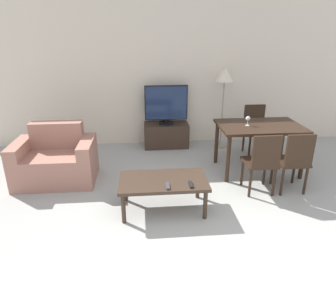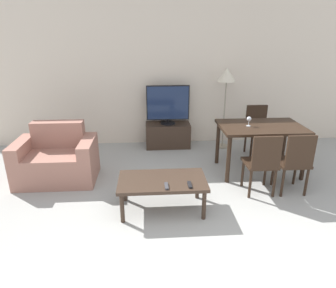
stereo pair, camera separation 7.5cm
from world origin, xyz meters
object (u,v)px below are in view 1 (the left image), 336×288
Objects in this scene: tv_stand at (166,135)px; dining_chair_near at (262,161)px; tv at (166,105)px; floor_lamp at (224,80)px; coffee_table at (163,183)px; remote_primary at (191,184)px; dining_chair_far at (255,127)px; dining_table at (259,131)px; remote_secondary at (168,186)px; dining_chair_near_right at (294,159)px; wine_glass_left at (248,119)px; armchair at (56,161)px.

dining_chair_near is at bearing -59.52° from tv_stand.
floor_lamp reaches higher than tv.
coffee_table is (-0.21, -2.16, 0.14)m from tv_stand.
dining_chair_far is at bearing 52.14° from remote_primary.
dining_table is at bearing -74.60° from floor_lamp.
remote_secondary is at bearing -160.22° from dining_chair_near.
dining_chair_near reaches higher than remote_primary.
tv_stand is at bearing 85.72° from remote_secondary.
tv_stand is at bearing 129.35° from dining_chair_near_right.
dining_chair_near_right is (0.22, -0.71, -0.17)m from dining_table.
dining_chair_near_right is 0.89m from wine_glass_left.
coffee_table is 1.22× the size of dining_chair_far.
dining_table is at bearing -41.46° from tv.
dining_chair_near_right is at bearing 9.05° from coffee_table.
remote_primary is at bearing -162.79° from dining_chair_near_right.
coffee_table is 7.01× the size of remote_primary.
tv_stand is 1.75m from wine_glass_left.
wine_glass_left is (0.01, 0.69, 0.37)m from dining_chair_near.
dining_chair_far is at bearing 47.54° from remote_secondary.
remote_secondary is (-1.72, -0.46, -0.06)m from dining_chair_near_right.
dining_chair_near_right is at bearing -50.61° from tv.
dining_chair_near is at bearing 11.95° from coffee_table.
dining_chair_far is 1.00m from floor_lamp.
dining_table is 0.28m from wine_glass_left.
coffee_table is at bearing -95.66° from tv_stand.
tv_stand is 5.65× the size of wine_glass_left.
remote_primary is at bearing -127.86° from dining_chair_far.
armchair is 7.40× the size of remote_secondary.
dining_chair_near is at bearing -107.08° from dining_table.
tv_stand is at bearing 138.47° from dining_table.
remote_primary is (-0.94, -2.22, -0.85)m from floor_lamp.
dining_chair_near_right is (1.54, -1.88, -0.33)m from tv.
armchair is 3.31m from dining_chair_near_right.
coffee_table is 0.19m from remote_secondary.
tv_stand is 5.50× the size of remote_primary.
dining_table reaches higher than coffee_table.
dining_chair_near_right is at bearing 0.00° from dining_chair_near.
armchair is 7.60× the size of wine_glass_left.
remote_secondary is at bearing -118.30° from floor_lamp.
dining_chair_near_right reaches higher than armchair.
remote_primary is (0.09, -2.33, 0.20)m from tv_stand.
remote_primary is (0.09, -2.32, -0.39)m from tv.
coffee_table is at bearing -136.01° from dining_chair_far.
remote_secondary is at bearing -142.06° from dining_table.
tv_stand is 0.56× the size of floor_lamp.
coffee_table is at bearing -168.05° from dining_chair_near.
dining_chair_far is at bearing 72.92° from dining_chair_near.
remote_primary reaches higher than coffee_table.
armchair is 0.89× the size of dining_table.
dining_table is (1.54, 0.99, 0.29)m from coffee_table.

